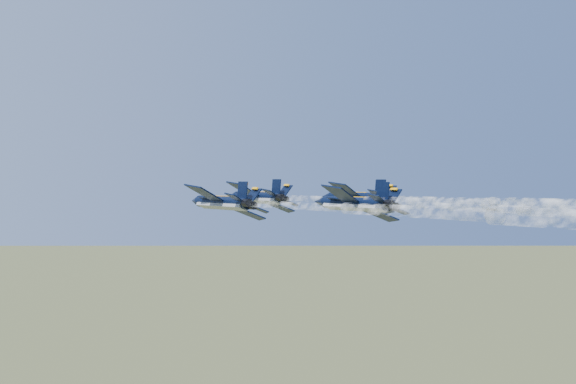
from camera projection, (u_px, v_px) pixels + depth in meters
jet_lead at (257, 197)px, 105.25m from camera, size 10.93×15.03×5.01m
jet_left at (221, 202)px, 90.16m from camera, size 10.93×15.03×5.01m
jet_right at (356, 198)px, 103.18m from camera, size 10.93×15.03×5.01m
jet_slot at (354, 203)px, 87.70m from camera, size 10.93×15.03×5.01m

